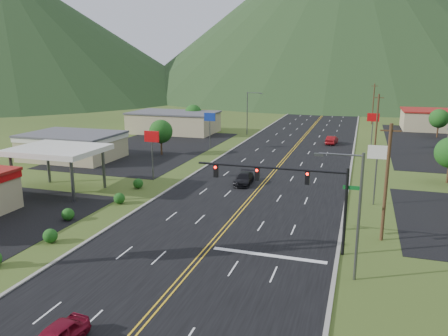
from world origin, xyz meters
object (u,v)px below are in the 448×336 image
(traffic_signal, at_px, (294,185))
(streetlight_east, at_px, (355,208))
(car_red_far, at_px, (332,140))
(streetlight_west, at_px, (249,110))
(gas_canopy, at_px, (58,151))
(car_dark_mid, at_px, (244,179))

(traffic_signal, relative_size, streetlight_east, 1.46)
(car_red_far, bearing_deg, streetlight_west, -13.96)
(car_red_far, bearing_deg, streetlight_east, 101.36)
(streetlight_east, height_order, gas_canopy, streetlight_east)
(gas_canopy, bearing_deg, streetlight_west, 77.87)
(traffic_signal, relative_size, gas_canopy, 1.31)
(gas_canopy, relative_size, car_dark_mid, 2.11)
(traffic_signal, xyz_separation_m, car_dark_mid, (-8.74, 17.52, -4.64))
(car_dark_mid, bearing_deg, streetlight_east, -60.53)
(streetlight_east, xyz_separation_m, gas_canopy, (-33.18, 12.00, -0.31))
(traffic_signal, xyz_separation_m, gas_canopy, (-28.48, 8.00, -0.46))
(car_red_far, bearing_deg, traffic_signal, 96.39)
(streetlight_west, relative_size, car_red_far, 1.94)
(streetlight_east, distance_m, car_dark_mid, 25.76)
(traffic_signal, distance_m, gas_canopy, 29.59)
(streetlight_west, xyz_separation_m, car_dark_mid, (9.42, -38.49, -4.49))
(gas_canopy, distance_m, car_dark_mid, 22.31)
(gas_canopy, xyz_separation_m, car_red_far, (28.07, 41.59, -4.11))
(streetlight_east, xyz_separation_m, streetlight_west, (-22.86, 60.00, 0.00))
(traffic_signal, height_order, streetlight_east, streetlight_east)
(gas_canopy, distance_m, car_red_far, 50.34)
(streetlight_east, relative_size, car_red_far, 1.94)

